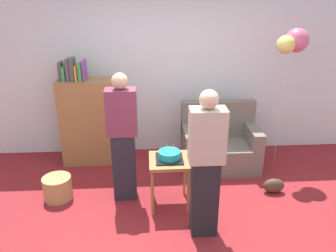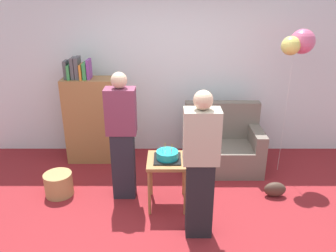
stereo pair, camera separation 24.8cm
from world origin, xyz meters
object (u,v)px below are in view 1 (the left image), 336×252
object	(u,v)px
balloon_bunch	(293,42)
bookshelf	(88,120)
person_holding_cake	(206,165)
birthday_cake	(169,155)
handbag	(274,186)
wicker_basket	(58,188)
person_blowing_candles	(123,138)
side_table	(169,166)
couch	(219,145)

from	to	relation	value
balloon_bunch	bookshelf	bearing A→B (deg)	173.22
person_holding_cake	balloon_bunch	size ratio (longest dim) A/B	0.80
birthday_cake	handbag	size ratio (longest dim) A/B	1.14
birthday_cake	wicker_basket	distance (m)	1.52
birthday_cake	person_blowing_candles	world-z (taller)	person_blowing_candles
person_blowing_candles	handbag	distance (m)	2.07
person_holding_cake	birthday_cake	bearing A→B (deg)	-58.59
bookshelf	birthday_cake	bearing A→B (deg)	-46.77
bookshelf	person_blowing_candles	xyz separation A→B (m)	(0.59, -1.02, 0.15)
balloon_bunch	side_table	bearing A→B (deg)	-152.74
bookshelf	person_holding_cake	size ratio (longest dim) A/B	0.99
bookshelf	balloon_bunch	size ratio (longest dim) A/B	0.79
handbag	balloon_bunch	distance (m)	1.92
person_blowing_candles	wicker_basket	size ratio (longest dim) A/B	4.53
person_holding_cake	couch	bearing A→B (deg)	-108.26
side_table	balloon_bunch	distance (m)	2.32
couch	birthday_cake	bearing A→B (deg)	-130.53
couch	handbag	bearing A→B (deg)	-53.65
wicker_basket	birthday_cake	bearing A→B (deg)	-8.55
person_blowing_candles	balloon_bunch	xyz separation A→B (m)	(2.25, 0.68, 1.02)
couch	bookshelf	world-z (taller)	bookshelf
side_table	birthday_cake	bearing A→B (deg)	49.53
bookshelf	wicker_basket	xyz separation A→B (m)	(-0.27, -1.00, -0.54)
person_blowing_candles	wicker_basket	xyz separation A→B (m)	(-0.86, 0.02, -0.68)
bookshelf	person_blowing_candles	distance (m)	1.18
person_blowing_candles	balloon_bunch	bearing A→B (deg)	-2.09
bookshelf	handbag	xyz separation A→B (m)	(2.53, -1.04, -0.59)
person_holding_cake	handbag	world-z (taller)	person_holding_cake
wicker_basket	balloon_bunch	bearing A→B (deg)	12.02
bookshelf	balloon_bunch	world-z (taller)	balloon_bunch
couch	person_holding_cake	world-z (taller)	person_holding_cake
side_table	wicker_basket	distance (m)	1.48
person_blowing_candles	person_holding_cake	xyz separation A→B (m)	(0.89, -0.74, 0.00)
side_table	birthday_cake	xyz separation A→B (m)	(0.00, 0.00, 0.15)
birthday_cake	person_holding_cake	world-z (taller)	person_holding_cake
side_table	wicker_basket	xyz separation A→B (m)	(-1.41, 0.21, -0.38)
person_blowing_candles	wicker_basket	bearing A→B (deg)	160.03
couch	side_table	world-z (taller)	couch
birthday_cake	handbag	xyz separation A→B (m)	(1.39, 0.17, -0.58)
couch	balloon_bunch	distance (m)	1.76
bookshelf	birthday_cake	world-z (taller)	bookshelf
couch	person_blowing_candles	size ratio (longest dim) A/B	0.67
side_table	wicker_basket	size ratio (longest dim) A/B	1.74
balloon_bunch	person_holding_cake	bearing A→B (deg)	-133.85
wicker_basket	balloon_bunch	world-z (taller)	balloon_bunch
handbag	balloon_bunch	bearing A→B (deg)	66.47
birthday_cake	person_blowing_candles	xyz separation A→B (m)	(-0.55, 0.20, 0.16)
bookshelf	wicker_basket	distance (m)	1.17
couch	balloon_bunch	bearing A→B (deg)	-4.90
couch	handbag	xyz separation A→B (m)	(0.58, -0.78, -0.24)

